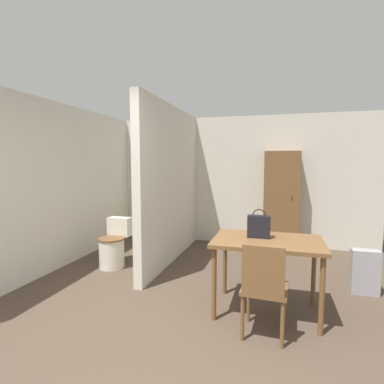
{
  "coord_description": "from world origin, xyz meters",
  "views": [
    {
      "loc": [
        0.91,
        -1.9,
        1.6
      ],
      "look_at": [
        -0.15,
        1.83,
        1.22
      ],
      "focal_mm": 28.0,
      "sensor_mm": 36.0,
      "label": 1
    }
  ],
  "objects": [
    {
      "name": "toilet",
      "position": [
        -1.5,
        2.12,
        0.31
      ],
      "size": [
        0.4,
        0.55,
        0.73
      ],
      "color": "silver",
      "rests_on": "ground_plane"
    },
    {
      "name": "ground_plane",
      "position": [
        0.0,
        0.0,
        0.0
      ],
      "size": [
        16.0,
        16.0,
        0.0
      ],
      "primitive_type": "plane",
      "color": "#4C3D30"
    },
    {
      "name": "wooden_cabinet",
      "position": [
        1.0,
        3.8,
        0.91
      ],
      "size": [
        0.63,
        0.39,
        1.81
      ],
      "color": "brown",
      "rests_on": "ground_plane"
    },
    {
      "name": "dining_table",
      "position": [
        0.83,
        1.3,
        0.7
      ],
      "size": [
        1.13,
        0.77,
        0.79
      ],
      "color": "brown",
      "rests_on": "ground_plane"
    },
    {
      "name": "partition_wall",
      "position": [
        -0.75,
        2.71,
        1.25
      ],
      "size": [
        0.12,
        2.59,
        2.5
      ],
      "color": "beige",
      "rests_on": "ground_plane"
    },
    {
      "name": "handbag",
      "position": [
        0.74,
        1.36,
        0.92
      ],
      "size": [
        0.24,
        0.11,
        0.31
      ],
      "color": "black",
      "rests_on": "dining_table"
    },
    {
      "name": "space_heater",
      "position": [
        1.98,
        2.09,
        0.27
      ],
      "size": [
        0.32,
        0.16,
        0.55
      ],
      "color": "#9E9EA3",
      "rests_on": "ground_plane"
    },
    {
      "name": "wooden_chair",
      "position": [
        0.82,
        0.79,
        0.49
      ],
      "size": [
        0.43,
        0.43,
        0.89
      ],
      "rotation": [
        0.0,
        0.0,
        -0.07
      ],
      "color": "brown",
      "rests_on": "ground_plane"
    },
    {
      "name": "wall_left",
      "position": [
        -2.3,
        2.0,
        1.25
      ],
      "size": [
        0.12,
        5.01,
        2.5
      ],
      "color": "beige",
      "rests_on": "ground_plane"
    },
    {
      "name": "wall_back",
      "position": [
        0.0,
        4.07,
        1.25
      ],
      "size": [
        5.49,
        0.12,
        2.5
      ],
      "color": "beige",
      "rests_on": "ground_plane"
    }
  ]
}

